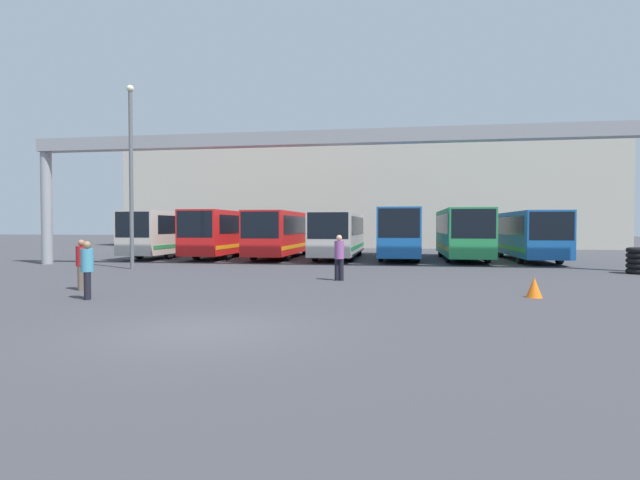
# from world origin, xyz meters

# --- Properties ---
(ground_plane) EXTENTS (200.00, 200.00, 0.00)m
(ground_plane) POSITION_xyz_m (0.00, 0.00, 0.00)
(ground_plane) COLOR #38383D
(building_backdrop) EXTENTS (49.44, 12.00, 11.46)m
(building_backdrop) POSITION_xyz_m (0.00, 44.66, 5.73)
(building_backdrop) COLOR #B7B2A3
(building_backdrop) RESTS_ON ground
(overhead_gantry) EXTENTS (32.25, 0.80, 7.07)m
(overhead_gantry) POSITION_xyz_m (0.00, 15.71, 6.00)
(overhead_gantry) COLOR gray
(overhead_gantry) RESTS_ON ground
(bus_slot_0) EXTENTS (2.44, 12.33, 3.15)m
(bus_slot_0) POSITION_xyz_m (-11.99, 24.30, 1.82)
(bus_slot_0) COLOR beige
(bus_slot_0) RESTS_ON ground
(bus_slot_1) EXTENTS (2.45, 12.31, 3.18)m
(bus_slot_1) POSITION_xyz_m (-7.99, 24.29, 1.83)
(bus_slot_1) COLOR red
(bus_slot_1) RESTS_ON ground
(bus_slot_2) EXTENTS (2.51, 10.65, 3.12)m
(bus_slot_2) POSITION_xyz_m (-4.00, 23.46, 1.80)
(bus_slot_2) COLOR red
(bus_slot_2) RESTS_ON ground
(bus_slot_3) EXTENTS (2.60, 10.59, 3.06)m
(bus_slot_3) POSITION_xyz_m (0.00, 23.43, 1.76)
(bus_slot_3) COLOR beige
(bus_slot_3) RESTS_ON ground
(bus_slot_4) EXTENTS (2.52, 11.52, 3.26)m
(bus_slot_4) POSITION_xyz_m (4.00, 23.89, 1.88)
(bus_slot_4) COLOR #1959A5
(bus_slot_4) RESTS_ON ground
(bus_slot_5) EXTENTS (2.58, 10.37, 3.21)m
(bus_slot_5) POSITION_xyz_m (7.99, 23.32, 1.85)
(bus_slot_5) COLOR #268C4C
(bus_slot_5) RESTS_ON ground
(bus_slot_6) EXTENTS (2.48, 10.28, 3.04)m
(bus_slot_6) POSITION_xyz_m (11.99, 23.27, 1.75)
(bus_slot_6) COLOR #1959A5
(bus_slot_6) RESTS_ON ground
(pedestrian_mid_right) EXTENTS (0.36, 0.36, 1.73)m
(pedestrian_mid_right) POSITION_xyz_m (-5.11, 3.66, 0.92)
(pedestrian_mid_right) COLOR black
(pedestrian_mid_right) RESTS_ON ground
(pedestrian_near_center) EXTENTS (0.36, 0.36, 1.72)m
(pedestrian_near_center) POSITION_xyz_m (-6.63, 5.57, 0.91)
(pedestrian_near_center) COLOR brown
(pedestrian_near_center) RESTS_ON ground
(pedestrian_far_center) EXTENTS (0.38, 0.38, 1.82)m
(pedestrian_far_center) POSITION_xyz_m (1.67, 9.92, 0.97)
(pedestrian_far_center) COLOR black
(pedestrian_far_center) RESTS_ON ground
(traffic_cone) EXTENTS (0.48, 0.48, 0.62)m
(traffic_cone) POSITION_xyz_m (8.12, 6.18, 0.31)
(traffic_cone) COLOR orange
(traffic_cone) RESTS_ON ground
(tire_stack) EXTENTS (1.04, 1.04, 1.20)m
(tire_stack) POSITION_xyz_m (14.80, 14.84, 0.60)
(tire_stack) COLOR black
(tire_stack) RESTS_ON ground
(lamp_post) EXTENTS (0.36, 0.36, 9.26)m
(lamp_post) POSITION_xyz_m (-9.37, 13.56, 5.00)
(lamp_post) COLOR #595B60
(lamp_post) RESTS_ON ground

